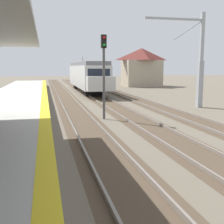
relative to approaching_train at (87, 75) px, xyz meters
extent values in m
cube|color=yellow|center=(-5.55, -25.26, -1.27)|extent=(0.50, 80.00, 0.01)
cube|color=#4C3D2D|center=(-3.40, -21.26, -2.17)|extent=(2.34, 120.00, 0.01)
cube|color=slate|center=(-4.12, -21.26, -2.09)|extent=(0.08, 120.00, 0.15)
cube|color=slate|center=(-2.68, -21.26, -2.09)|extent=(0.08, 120.00, 0.15)
cube|color=#4C3D2D|center=(0.00, -21.26, -2.17)|extent=(2.34, 120.00, 0.01)
cube|color=slate|center=(-0.72, -21.26, -2.09)|extent=(0.08, 120.00, 0.15)
cube|color=slate|center=(0.72, -21.26, -2.09)|extent=(0.08, 120.00, 0.15)
cube|color=#4C3D2D|center=(3.40, -21.26, -2.17)|extent=(2.34, 120.00, 0.01)
cube|color=slate|center=(2.68, -21.26, -2.09)|extent=(0.08, 120.00, 0.15)
cube|color=slate|center=(4.12, -21.26, -2.09)|extent=(0.08, 120.00, 0.15)
cube|color=silver|center=(0.00, 0.38, -0.11)|extent=(2.90, 18.00, 2.70)
cube|color=slate|center=(0.00, 0.38, 1.46)|extent=(2.67, 18.00, 0.44)
cube|color=black|center=(0.00, -8.64, 0.30)|extent=(2.32, 0.06, 1.21)
cube|color=silver|center=(0.00, -9.42, -0.58)|extent=(2.78, 1.60, 1.49)
cube|color=black|center=(1.46, 0.38, 0.30)|extent=(0.04, 15.84, 0.86)
cylinder|color=#333333|center=(0.00, 3.98, 2.13)|extent=(0.06, 0.06, 0.90)
cube|color=black|center=(0.00, -5.47, -1.82)|extent=(2.17, 2.20, 0.72)
cube|color=black|center=(0.00, 6.23, -1.82)|extent=(2.17, 2.20, 0.72)
cylinder|color=#4C4C4C|center=(-1.92, -20.54, 0.02)|extent=(0.16, 0.16, 4.40)
cube|color=black|center=(-1.92, -20.54, 2.62)|extent=(0.32, 0.24, 0.80)
sphere|color=red|center=(-1.92, -20.68, 2.84)|extent=(0.16, 0.16, 0.16)
sphere|color=green|center=(-1.92, -20.68, 2.40)|extent=(0.16, 0.16, 0.16)
cube|color=#9EA3A8|center=(6.74, -16.99, -0.30)|extent=(0.40, 0.40, 3.75)
cube|color=#9EA3A8|center=(6.74, -16.99, 3.45)|extent=(0.28, 0.28, 3.75)
cube|color=#9EA3A8|center=(4.34, -16.99, 4.72)|extent=(4.80, 0.16, 0.16)
cylinder|color=#9EA3A8|center=(5.54, -16.99, 3.92)|extent=(2.47, 0.07, 1.60)
cube|color=tan|center=(10.70, 9.15, 0.02)|extent=(6.00, 4.80, 4.40)
pyramid|color=maroon|center=(10.70, 9.15, 3.22)|extent=(6.60, 5.28, 2.00)
camera|label=1|loc=(-5.52, -38.21, 1.08)|focal=46.38mm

